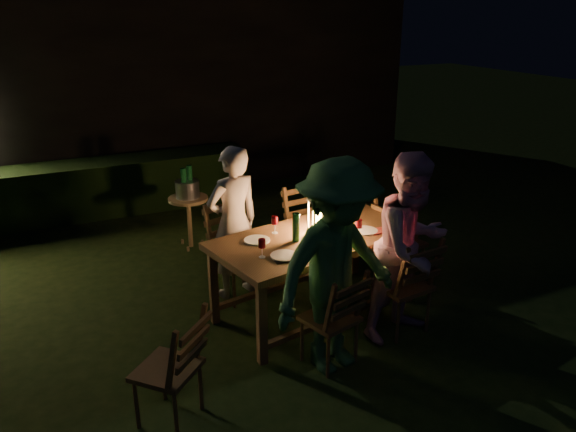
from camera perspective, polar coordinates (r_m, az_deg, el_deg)
name	(u,v)px	position (r m, az deg, el deg)	size (l,w,h in m)	color
garden_envelope	(110,86)	(11.06, -17.65, 12.49)	(40.00, 40.00, 3.20)	black
dining_table	(316,243)	(5.55, 2.86, -2.73)	(2.21, 1.39, 0.85)	#4B3319
chair_near_left	(331,334)	(4.99, 4.38, -11.85)	(0.53, 0.55, 0.95)	#4B3319
chair_near_right	(402,301)	(5.53, 11.55, -8.46)	(0.51, 0.54, 1.04)	#4B3319
chair_far_left	(237,268)	(6.07, -5.18, -5.27)	(0.59, 0.62, 1.06)	#4B3319
chair_far_right	(310,246)	(6.59, 2.27, -3.06)	(0.53, 0.56, 1.05)	#4B3319
chair_end	(399,255)	(6.52, 11.21, -3.90)	(0.53, 0.50, 0.99)	#4B3319
chair_spare	(171,387)	(4.46, -11.83, -16.63)	(0.64, 0.64, 0.97)	#4B3319
person_house_side	(233,223)	(5.91, -5.56, -0.69)	(0.60, 0.40, 1.65)	beige
person_opp_right	(411,247)	(5.25, 12.39, -3.12)	(0.87, 0.68, 1.78)	#C386A7
person_opp_left	(337,269)	(4.64, 4.99, -5.34)	(1.21, 0.70, 1.87)	#356A36
lantern	(317,217)	(5.52, 2.98, -0.13)	(0.16, 0.16, 0.35)	white
plate_far_left	(257,240)	(5.37, -3.17, -2.46)	(0.25, 0.25, 0.01)	white
plate_near_left	(284,256)	(5.04, -0.40, -4.04)	(0.25, 0.25, 0.01)	white
plate_far_right	(336,218)	(5.94, 4.90, -0.21)	(0.25, 0.25, 0.01)	white
plate_near_right	(365,231)	(5.64, 7.84, -1.48)	(0.25, 0.25, 0.01)	white
wineglass_a	(275,225)	(5.52, -1.36, -0.89)	(0.06, 0.06, 0.18)	#59070F
wineglass_b	(262,248)	(5.00, -2.66, -3.30)	(0.06, 0.06, 0.18)	#59070F
wineglass_c	(359,228)	(5.47, 7.18, -1.25)	(0.06, 0.06, 0.18)	#59070F
wineglass_d	(351,209)	(5.99, 6.40, 0.75)	(0.06, 0.06, 0.18)	#59070F
wineglass_e	(328,239)	(5.21, 4.12, -2.29)	(0.06, 0.06, 0.18)	silver
bottle_table	(296,227)	(5.32, 0.81, -1.15)	(0.07, 0.07, 0.28)	#0F471E
napkin_left	(325,249)	(5.20, 3.82, -3.32)	(0.18, 0.14, 0.01)	red
napkin_right	(378,231)	(5.66, 9.13, -1.51)	(0.18, 0.14, 0.01)	red
phone	(283,261)	(4.95, -0.51, -4.59)	(0.14, 0.07, 0.01)	black
side_table	(188,203)	(7.26, -10.09, 1.28)	(0.50, 0.50, 0.68)	olive
ice_bucket	(187,189)	(7.20, -10.18, 2.70)	(0.30, 0.30, 0.22)	#A5A8AD
bottle_bucket_a	(184,187)	(7.14, -10.51, 2.94)	(0.07, 0.07, 0.32)	#0F471E
bottle_bucket_b	(190,184)	(7.24, -9.91, 3.22)	(0.07, 0.07, 0.32)	#0F471E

